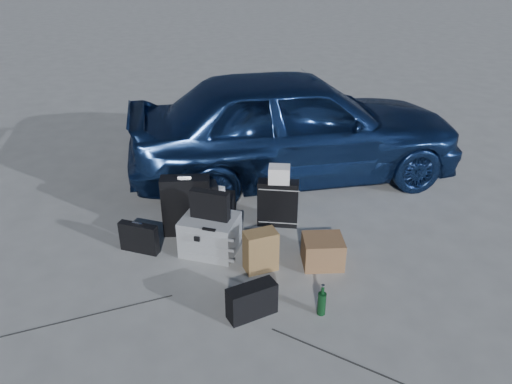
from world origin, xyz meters
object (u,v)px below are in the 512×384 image
(duffel_bag, at_px, (206,207))
(cardboard_box, at_px, (323,251))
(car, at_px, (295,125))
(suitcase_left, at_px, (186,206))
(briefcase, at_px, (139,238))
(suitcase_right, at_px, (278,203))
(green_bottle, at_px, (322,300))
(pelican_case, at_px, (210,235))

(duffel_bag, height_order, cardboard_box, duffel_bag)
(car, distance_m, suitcase_left, 2.04)
(car, xyz_separation_m, cardboard_box, (0.02, -2.14, -0.61))
(cardboard_box, bearing_deg, car, 90.56)
(briefcase, relative_size, suitcase_left, 0.62)
(cardboard_box, bearing_deg, suitcase_left, 153.50)
(briefcase, xyz_separation_m, suitcase_right, (1.54, 0.47, 0.11))
(duffel_bag, bearing_deg, suitcase_left, -115.24)
(suitcase_left, bearing_deg, briefcase, -143.99)
(duffel_bag, height_order, green_bottle, duffel_bag)
(suitcase_left, distance_m, green_bottle, 1.95)
(car, relative_size, duffel_bag, 6.60)
(suitcase_left, relative_size, duffel_bag, 1.03)
(suitcase_right, distance_m, green_bottle, 1.61)
(cardboard_box, bearing_deg, duffel_bag, 140.97)
(cardboard_box, height_order, green_bottle, green_bottle)
(suitcase_right, xyz_separation_m, duffel_bag, (-0.84, 0.16, -0.11))
(duffel_bag, bearing_deg, pelican_case, -74.31)
(briefcase, xyz_separation_m, duffel_bag, (0.69, 0.63, 0.00))
(suitcase_left, distance_m, suitcase_right, 1.05)
(suitcase_left, bearing_deg, pelican_case, -55.23)
(briefcase, distance_m, suitcase_right, 1.61)
(pelican_case, xyz_separation_m, green_bottle, (1.01, -1.08, -0.05))
(briefcase, xyz_separation_m, green_bottle, (1.77, -1.12, -0.01))
(pelican_case, bearing_deg, suitcase_left, 144.10)
(pelican_case, distance_m, cardboard_box, 1.20)
(car, height_order, suitcase_right, car)
(suitcase_right, bearing_deg, suitcase_left, -162.86)
(car, distance_m, duffel_bag, 1.76)
(car, distance_m, suitcase_right, 1.44)
(pelican_case, relative_size, green_bottle, 1.85)
(car, xyz_separation_m, duffel_bag, (-1.20, -1.15, -0.59))
(suitcase_right, height_order, green_bottle, suitcase_right)
(pelican_case, relative_size, cardboard_box, 1.40)
(car, bearing_deg, pelican_case, 140.51)
(car, bearing_deg, cardboard_box, 172.96)
(suitcase_left, relative_size, cardboard_box, 1.72)
(suitcase_right, bearing_deg, duffel_bag, 179.69)
(suitcase_right, distance_m, duffel_bag, 0.87)
(duffel_bag, relative_size, green_bottle, 2.21)
(duffel_bag, bearing_deg, cardboard_box, -28.94)
(car, xyz_separation_m, briefcase, (-1.90, -1.78, -0.59))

